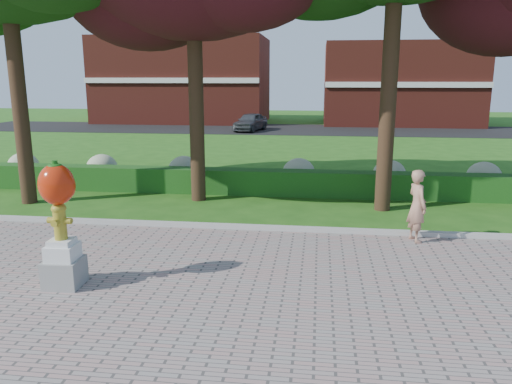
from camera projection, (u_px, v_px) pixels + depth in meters
The scene contains 10 objects.
ground at pixel (227, 278), 9.42m from camera, with size 100.00×100.00×0.00m, color #225515.
curb at pixel (249, 228), 12.30m from camera, with size 40.00×0.18×0.15m, color #ADADA5.
lawn_hedge at pixel (266, 182), 16.10m from camera, with size 24.00×0.70×0.80m, color #144313.
hydrangea_row at pixel (286, 172), 16.96m from camera, with size 20.10×1.10×0.99m.
street at pixel (297, 129), 36.49m from camera, with size 50.00×8.00×0.02m, color black.
building_left at pixel (184, 80), 42.74m from camera, with size 14.00×8.00×7.00m, color maroon.
building_right at pixel (399, 84), 40.60m from camera, with size 12.00×8.00×6.40m, color maroon.
hydrant_sculpture at pixel (60, 221), 8.71m from camera, with size 0.66×0.64×2.28m.
woman at pixel (417, 206), 11.26m from camera, with size 0.60×0.40×1.66m, color tan.
parked_car at pixel (250, 122), 35.29m from camera, with size 1.52×3.78×1.29m, color #3F4246.
Camera 1 is at (1.65, -8.68, 3.69)m, focal length 35.00 mm.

